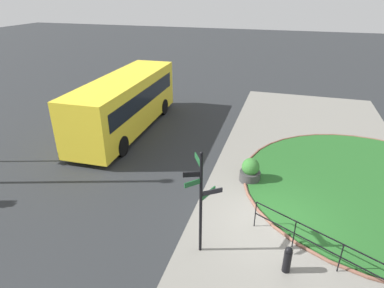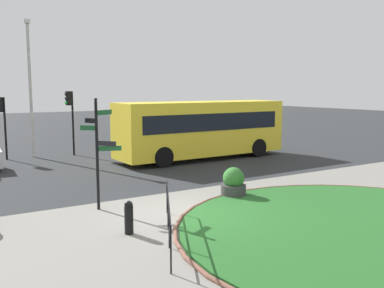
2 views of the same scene
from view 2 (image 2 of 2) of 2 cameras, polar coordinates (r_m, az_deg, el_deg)
name	(u,v)px [view 2 (image 2 of 2)]	position (r m, az deg, el deg)	size (l,w,h in m)	color
ground	(184,216)	(12.85, -1.01, -9.58)	(120.00, 120.00, 0.00)	#282B2D
sidewalk_paving	(216,232)	(11.54, 3.20, -11.54)	(32.00, 8.73, 0.02)	gray
grass_island	(375,231)	(12.39, 23.10, -10.60)	(10.26, 10.26, 0.10)	#235B23
grass_kerb_ring	(375,231)	(12.39, 23.10, -10.58)	(10.57, 10.57, 0.11)	brown
signpost_directional	(99,146)	(13.43, -12.30, -0.28)	(1.10, 1.03, 3.47)	black
bollard_foreground	(129,217)	(11.31, -8.39, -9.61)	(0.23, 0.23, 0.90)	black
railing_grass_edge	(168,212)	(10.87, -3.14, -9.06)	(1.99, 3.84, 1.03)	black
bus_yellow	(202,128)	(22.89, 1.31, 2.11)	(9.45, 2.73, 3.06)	yellow
traffic_light_near	(1,114)	(24.59, -23.99, 3.68)	(0.49, 0.28, 3.30)	black
traffic_light_far	(70,108)	(24.93, -15.89, 4.56)	(0.49, 0.30, 3.60)	black
lamppost_tall	(30,84)	(24.91, -20.72, 7.46)	(0.32, 0.32, 7.39)	#B7B7BC
planter_near_signpost	(233,184)	(14.96, 5.53, -5.29)	(0.87, 0.87, 1.06)	#383838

